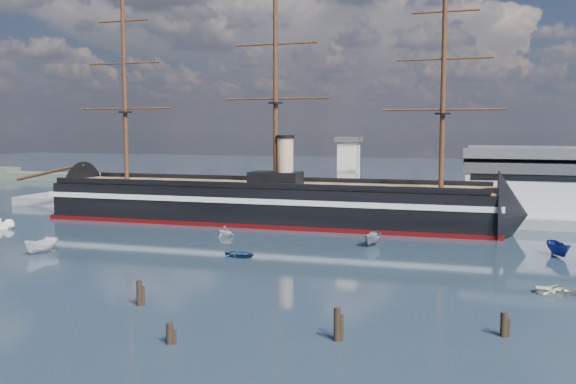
% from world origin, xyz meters
% --- Properties ---
extents(ground, '(600.00, 600.00, 0.00)m').
position_xyz_m(ground, '(0.00, 40.00, 0.00)').
color(ground, '#1E3141').
rests_on(ground, ground).
extents(quay, '(180.00, 18.00, 2.00)m').
position_xyz_m(quay, '(10.00, 76.00, 0.00)').
color(quay, slate).
rests_on(quay, ground).
extents(quay_tower, '(5.00, 5.00, 15.00)m').
position_xyz_m(quay_tower, '(3.00, 73.00, 9.75)').
color(quay_tower, silver).
rests_on(quay_tower, ground).
extents(shoreline, '(120.00, 10.00, 4.00)m').
position_xyz_m(shoreline, '(-139.23, 135.00, 1.45)').
color(shoreline, '#3F4C38').
rests_on(shoreline, ground).
extents(warship, '(113.10, 18.81, 53.94)m').
position_xyz_m(warship, '(-12.43, 60.00, 4.04)').
color(warship, black).
rests_on(warship, ground).
extents(motorboat_a, '(7.35, 3.71, 2.81)m').
position_xyz_m(motorboat_a, '(-31.99, 19.74, 0.00)').
color(motorboat_a, white).
rests_on(motorboat_a, ground).
extents(motorboat_b, '(1.63, 3.10, 1.38)m').
position_xyz_m(motorboat_b, '(-2.35, 26.73, 0.00)').
color(motorboat_b, navy).
rests_on(motorboat_b, ground).
extents(motorboat_c, '(6.60, 3.09, 2.55)m').
position_xyz_m(motorboat_c, '(14.28, 42.21, 0.00)').
color(motorboat_c, gray).
rests_on(motorboat_c, ground).
extents(motorboat_d, '(4.99, 6.10, 2.07)m').
position_xyz_m(motorboat_d, '(-11.72, 42.28, 0.00)').
color(motorboat_d, silver).
rests_on(motorboat_d, ground).
extents(motorboat_e, '(1.22, 2.98, 1.38)m').
position_xyz_m(motorboat_e, '(40.32, 18.84, 0.00)').
color(motorboat_e, beige).
rests_on(motorboat_e, ground).
extents(motorboat_f, '(7.40, 4.69, 2.78)m').
position_xyz_m(motorboat_f, '(42.14, 42.01, 0.00)').
color(motorboat_f, navy).
rests_on(motorboat_f, ground).
extents(piling_near_mid, '(0.64, 0.64, 2.59)m').
position_xyz_m(piling_near_mid, '(6.58, -10.36, 0.00)').
color(piling_near_mid, black).
rests_on(piling_near_mid, ground).
extents(piling_near_right, '(0.64, 0.64, 3.74)m').
position_xyz_m(piling_near_right, '(20.35, -4.83, 0.00)').
color(piling_near_right, black).
rests_on(piling_near_right, ground).
extents(piling_far_right, '(0.64, 0.64, 2.98)m').
position_xyz_m(piling_far_right, '(34.50, 1.16, 0.00)').
color(piling_far_right, black).
rests_on(piling_far_right, ground).
extents(piling_extra, '(0.64, 0.64, 3.42)m').
position_xyz_m(piling_extra, '(-2.56, -0.48, 0.00)').
color(piling_extra, black).
rests_on(piling_extra, ground).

